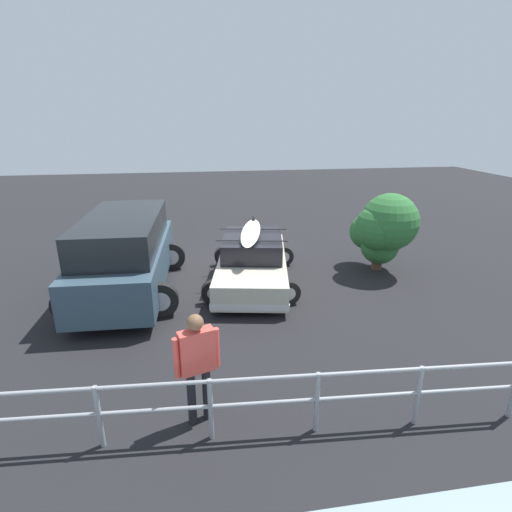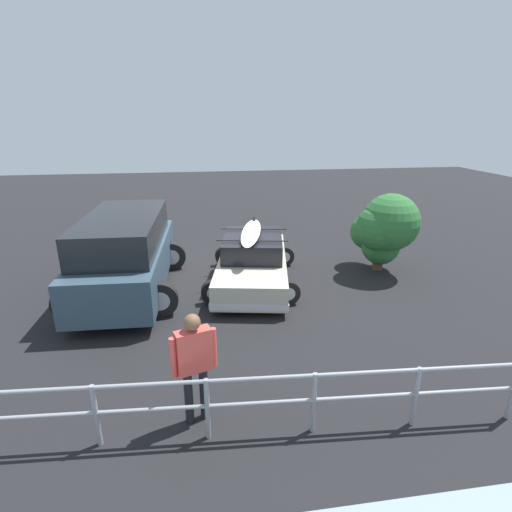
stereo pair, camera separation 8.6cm
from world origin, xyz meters
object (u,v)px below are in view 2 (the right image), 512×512
object	(u,v)px
bush_near_left	(383,229)
sedan_car	(253,261)
suv_car	(126,253)
person_bystander	(194,359)

from	to	relation	value
bush_near_left	sedan_car	bearing A→B (deg)	2.87
bush_near_left	suv_car	bearing A→B (deg)	2.58
sedan_car	bush_near_left	size ratio (longest dim) A/B	1.94
suv_car	bush_near_left	xyz separation A→B (m)	(-6.80, -0.31, 0.26)
bush_near_left	person_bystander	bearing A→B (deg)	45.03
sedan_car	person_bystander	bearing A→B (deg)	73.12
sedan_car	suv_car	distance (m)	3.20
suv_car	bush_near_left	bearing A→B (deg)	-177.42
sedan_car	person_bystander	world-z (taller)	person_bystander
suv_car	person_bystander	world-z (taller)	suv_car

